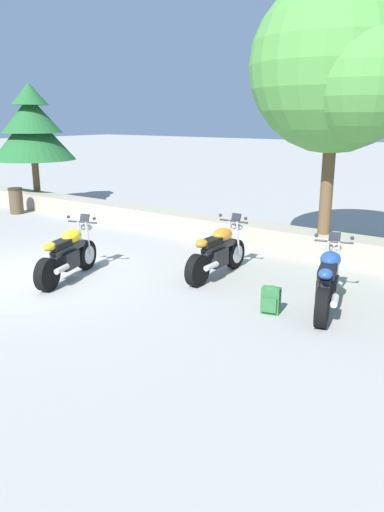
# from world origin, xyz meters

# --- Properties ---
(ground_plane) EXTENTS (120.00, 120.00, 0.00)m
(ground_plane) POSITION_xyz_m (0.00, 0.00, 0.00)
(ground_plane) COLOR #A3A099
(stone_wall) EXTENTS (36.00, 0.80, 0.55)m
(stone_wall) POSITION_xyz_m (0.00, 4.80, 0.28)
(stone_wall) COLOR #A89E89
(stone_wall) RESTS_ON ground
(motorcycle_yellow_near_left) EXTENTS (0.94, 2.00, 1.18)m
(motorcycle_yellow_near_left) POSITION_xyz_m (0.67, 0.26, 0.49)
(motorcycle_yellow_near_left) COLOR black
(motorcycle_yellow_near_left) RESTS_ON ground
(motorcycle_orange_centre) EXTENTS (0.67, 2.06, 1.18)m
(motorcycle_orange_centre) POSITION_xyz_m (2.96, 2.17, 0.49)
(motorcycle_orange_centre) COLOR black
(motorcycle_orange_centre) RESTS_ON ground
(motorcycle_blue_far_right) EXTENTS (0.89, 2.02, 1.18)m
(motorcycle_blue_far_right) POSITION_xyz_m (5.44, 1.73, 0.49)
(motorcycle_blue_far_right) COLOR black
(motorcycle_blue_far_right) RESTS_ON ground
(rider_backpack) EXTENTS (0.33, 0.31, 0.47)m
(rider_backpack) POSITION_xyz_m (4.76, 1.03, 0.24)
(rider_backpack) COLOR #2D6B38
(rider_backpack) RESTS_ON ground
(pine_tree_far_left) EXTENTS (2.88, 2.88, 3.70)m
(pine_tree_far_left) POSITION_xyz_m (-6.80, 5.10, 2.75)
(pine_tree_far_left) COLOR brown
(pine_tree_far_left) RESTS_ON stone_wall
(leafy_tree_mid_left) EXTENTS (3.80, 3.62, 5.41)m
(leafy_tree_mid_left) POSITION_xyz_m (4.27, 4.68, 4.07)
(leafy_tree_mid_left) COLOR brown
(leafy_tree_mid_left) RESTS_ON stone_wall
(trash_bin) EXTENTS (0.46, 0.46, 0.86)m
(trash_bin) POSITION_xyz_m (-6.17, 3.78, 0.43)
(trash_bin) COLOR brown
(trash_bin) RESTS_ON ground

